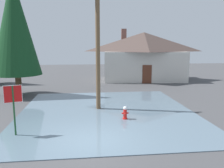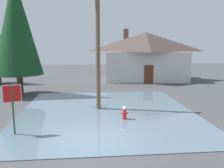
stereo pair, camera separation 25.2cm
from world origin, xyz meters
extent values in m
cube|color=#424244|center=(0.00, 0.00, -0.05)|extent=(80.00, 80.00, 0.10)
cube|color=slate|center=(1.12, 4.31, 0.02)|extent=(10.69, 11.87, 0.04)
cube|color=silver|center=(-0.75, -1.21, 0.00)|extent=(4.35, 0.50, 0.01)
cylinder|color=#1E4C28|center=(-3.45, 0.96, 1.18)|extent=(0.08, 0.08, 2.36)
cube|color=white|center=(-3.45, 0.96, 1.98)|extent=(0.76, 0.28, 0.80)
cube|color=red|center=(-3.45, 0.96, 1.98)|extent=(0.72, 0.27, 0.75)
cylinder|color=red|center=(2.00, 2.73, 0.05)|extent=(0.27, 0.27, 0.09)
cylinder|color=red|center=(2.00, 2.73, 0.34)|extent=(0.20, 0.20, 0.50)
sphere|color=white|center=(2.00, 2.73, 0.66)|extent=(0.22, 0.22, 0.22)
cylinder|color=red|center=(1.85, 2.73, 0.37)|extent=(0.09, 0.08, 0.08)
cylinder|color=red|center=(2.14, 2.73, 0.37)|extent=(0.09, 0.08, 0.08)
cylinder|color=red|center=(2.00, 2.59, 0.37)|extent=(0.10, 0.09, 0.10)
cylinder|color=brown|center=(0.62, 5.06, 3.82)|extent=(0.28, 0.28, 7.64)
cube|color=beige|center=(6.65, 17.35, 1.69)|extent=(9.59, 6.08, 3.38)
pyramid|color=#473833|center=(6.65, 17.35, 4.48)|extent=(10.35, 6.57, 2.20)
cube|color=brown|center=(4.46, 18.50, 5.03)|extent=(0.65, 0.65, 1.98)
cube|color=#592D1E|center=(6.41, 14.70, 1.00)|extent=(1.00, 0.15, 2.00)
cylinder|color=#4C3823|center=(-5.68, 9.93, 0.87)|extent=(0.48, 0.48, 1.74)
cone|color=#143D1E|center=(-5.68, 9.93, 5.71)|extent=(3.87, 3.87, 7.94)
camera|label=1|loc=(-0.16, -9.79, 4.18)|focal=37.52mm
camera|label=2|loc=(0.09, -9.81, 4.18)|focal=37.52mm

